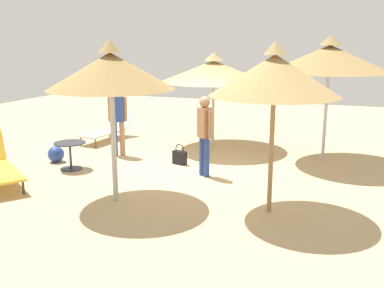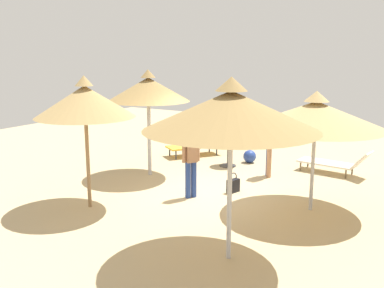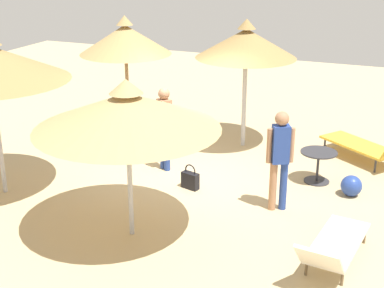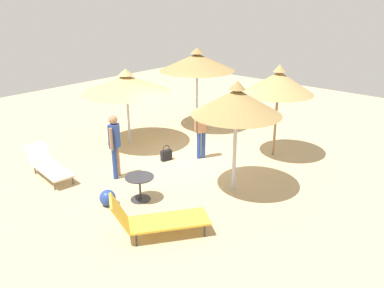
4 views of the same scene
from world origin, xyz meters
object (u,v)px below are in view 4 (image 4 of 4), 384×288
Objects in this scene: person_standing_far_left at (115,142)px; handbag at (166,155)px; parasol_umbrella_center at (197,62)px; lounge_chair_near_right at (49,165)px; side_table_round at (140,184)px; beach_ball at (108,198)px; parasol_umbrella_edge at (279,83)px; person_standing_far_right at (201,128)px; parasol_umbrella_front at (126,84)px; parasol_umbrella_back at (237,102)px; lounge_chair_near_left at (155,219)px.

person_standing_far_left reaches higher than handbag.
parasol_umbrella_center reaches higher than lounge_chair_near_right.
handbag is at bearing -96.74° from person_standing_far_left.
beach_ball is (0.39, 0.70, -0.24)m from side_table_round.
parasol_umbrella_center is 3.76m from parasol_umbrella_edge.
parasol_umbrella_center is 3.48m from person_standing_far_right.
parasol_umbrella_front is 5.78× the size of handbag.
parasol_umbrella_edge is 4.04× the size of side_table_round.
person_standing_far_right is 1.35m from handbag.
parasol_umbrella_center is 6.30m from side_table_round.
person_standing_far_right is 3.11m from side_table_round.
side_table_round is (1.00, 4.70, -1.88)m from parasol_umbrella_edge.
parasol_umbrella_front reaches higher than beach_ball.
handbag reaches higher than beach_ball.
parasol_umbrella_center reaches higher than handbag.
person_standing_far_left is (-1.49, -1.19, 0.70)m from lounge_chair_near_right.
side_table_round is (1.41, 1.96, -1.91)m from parasol_umbrella_back.
person_standing_far_right is at bearing -122.21° from lounge_chair_near_right.
person_standing_far_left is at bearing -16.50° from side_table_round.
person_standing_far_right is at bearing -87.39° from beach_ball.
parasol_umbrella_front is 3.01m from parasol_umbrella_center.
parasol_umbrella_front is 2.72m from handbag.
person_standing_far_left is (-1.74, 1.94, -1.03)m from parasol_umbrella_front.
parasol_umbrella_center is 1.48× the size of lounge_chair_near_right.
parasol_umbrella_back is 1.41× the size of lounge_chair_near_left.
parasol_umbrella_edge is 1.66× the size of person_standing_far_right.
parasol_umbrella_back is at bearing -90.30° from lounge_chair_near_left.
parasol_umbrella_edge is (-3.70, 0.62, -0.14)m from parasol_umbrella_center.
handbag is at bearing -48.61° from lounge_chair_near_left.
lounge_chair_near_right is 2.03m from person_standing_far_left.
lounge_chair_near_right is 3.03m from side_table_round.
handbag is at bearing -60.24° from side_table_round.
parasol_umbrella_center is at bearing -99.32° from parasol_umbrella_front.
parasol_umbrella_edge is 1.42× the size of lounge_chair_near_right.
beach_ball is at bearing 60.74° from side_table_round.
side_table_round is at bearing 54.27° from parasol_umbrella_back.
person_standing_far_right is 2.73m from person_standing_far_left.
parasol_umbrella_front is at bearing -34.88° from lounge_chair_near_left.
lounge_chair_near_right is (0.23, 6.08, -2.12)m from parasol_umbrella_center.
handbag is (-1.95, 0.21, -1.89)m from parasol_umbrella_front.
side_table_round is (-1.24, 2.17, 0.25)m from handbag.
lounge_chair_near_right is 2.84× the size of side_table_round.
parasol_umbrella_center is 1.46× the size of lounge_chair_near_left.
lounge_chair_near_left is 3.99m from handbag.
person_standing_far_right reaches higher than handbag.
handbag is (2.24, 2.53, -2.14)m from parasol_umbrella_edge.
lounge_chair_near_left is 3.16m from person_standing_far_left.
lounge_chair_near_left is at bearing 149.52° from side_table_round.
side_table_round is at bearing -165.47° from lounge_chair_near_right.
parasol_umbrella_edge reaches higher than beach_ball.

